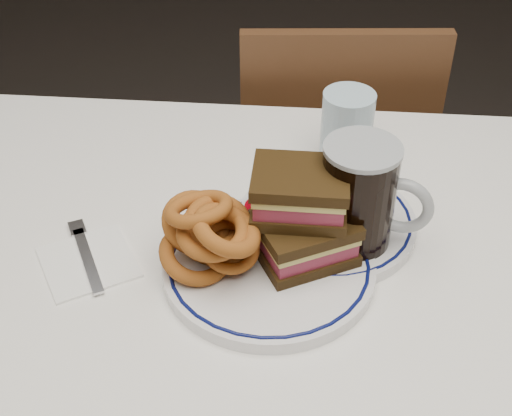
# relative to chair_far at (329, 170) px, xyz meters

# --- Properties ---
(dining_table) EXTENTS (1.27, 0.87, 0.75)m
(dining_table) POSITION_rel_chair_far_xyz_m (-0.09, -0.64, 0.18)
(dining_table) COLOR white
(dining_table) RESTS_ON floor
(chair_far) EXTENTS (0.43, 0.43, 0.85)m
(chair_far) POSITION_rel_chair_far_xyz_m (0.00, 0.00, 0.00)
(chair_far) COLOR #422B15
(chair_far) RESTS_ON floor
(main_plate) EXTENTS (0.28, 0.28, 0.02)m
(main_plate) POSITION_rel_chair_far_xyz_m (-0.09, -0.64, 0.30)
(main_plate) COLOR white
(main_plate) RESTS_ON dining_table
(reuben_sandwich) EXTENTS (0.15, 0.14, 0.13)m
(reuben_sandwich) POSITION_rel_chair_far_xyz_m (-0.05, -0.62, 0.37)
(reuben_sandwich) COLOR black
(reuben_sandwich) RESTS_ON main_plate
(onion_rings_main) EXTENTS (0.14, 0.14, 0.14)m
(onion_rings_main) POSITION_rel_chair_far_xyz_m (-0.17, -0.65, 0.35)
(onion_rings_main) COLOR #69350E
(onion_rings_main) RESTS_ON main_plate
(ketchup_ramekin) EXTENTS (0.06, 0.06, 0.03)m
(ketchup_ramekin) POSITION_rel_chair_far_xyz_m (-0.11, -0.57, 0.32)
(ketchup_ramekin) COLOR silver
(ketchup_ramekin) RESTS_ON main_plate
(beer_mug) EXTENTS (0.15, 0.10, 0.17)m
(beer_mug) POSITION_rel_chair_far_xyz_m (0.02, -0.58, 0.37)
(beer_mug) COLOR black
(beer_mug) RESTS_ON dining_table
(water_glass) EXTENTS (0.08, 0.08, 0.13)m
(water_glass) POSITION_rel_chair_far_xyz_m (0.01, -0.38, 0.35)
(water_glass) COLOR #ACCCDE
(water_glass) RESTS_ON dining_table
(far_plate) EXTENTS (0.26, 0.26, 0.02)m
(far_plate) POSITION_rel_chair_far_xyz_m (-0.02, -0.54, 0.30)
(far_plate) COLOR white
(far_plate) RESTS_ON dining_table
(onion_rings_far) EXTENTS (0.13, 0.12, 0.06)m
(onion_rings_far) POSITION_rel_chair_far_xyz_m (-0.02, -0.54, 0.32)
(onion_rings_far) COLOR #69350E
(onion_rings_far) RESTS_ON far_plate
(napkin_fork) EXTENTS (0.16, 0.16, 0.01)m
(napkin_fork) POSITION_rel_chair_far_xyz_m (-0.34, -0.64, 0.29)
(napkin_fork) COLOR white
(napkin_fork) RESTS_ON dining_table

